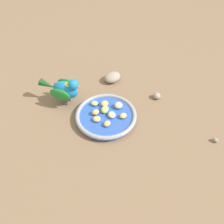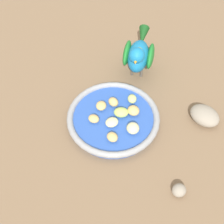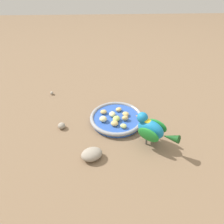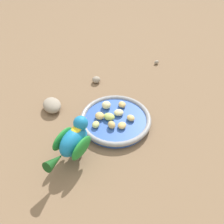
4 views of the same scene
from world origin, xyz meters
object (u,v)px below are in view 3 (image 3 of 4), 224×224
(apple_piece_2, at_px, (125,118))
(apple_piece_4, at_px, (114,123))
(feeding_bowl, at_px, (117,118))
(parrot, at_px, (152,129))
(rock_large, at_px, (92,154))
(apple_piece_5, at_px, (126,114))
(pebble_0, at_px, (62,126))
(apple_piece_0, at_px, (119,109))
(apple_piece_7, at_px, (116,119))
(apple_piece_1, at_px, (112,114))
(pebble_1, at_px, (52,93))
(apple_piece_6, at_px, (123,126))
(apple_piece_8, at_px, (103,119))
(apple_piece_3, at_px, (104,112))

(apple_piece_2, distance_m, apple_piece_4, 0.06)
(feeding_bowl, height_order, apple_piece_4, apple_piece_4)
(parrot, bearing_deg, rock_large, 55.86)
(apple_piece_5, bearing_deg, pebble_0, -80.13)
(apple_piece_0, distance_m, apple_piece_7, 0.07)
(apple_piece_1, relative_size, apple_piece_5, 1.10)
(apple_piece_4, relative_size, pebble_1, 1.52)
(apple_piece_1, xyz_separation_m, apple_piece_6, (0.08, 0.04, -0.00))
(pebble_0, bearing_deg, apple_piece_8, 94.82)
(apple_piece_2, distance_m, apple_piece_6, 0.05)
(apple_piece_3, bearing_deg, feeding_bowl, 60.34)
(apple_piece_4, bearing_deg, apple_piece_1, -175.97)
(apple_piece_1, bearing_deg, parrot, 42.56)
(apple_piece_5, xyz_separation_m, pebble_1, (-0.22, -0.36, -0.02))
(pebble_0, distance_m, pebble_1, 0.28)
(apple_piece_2, height_order, pebble_1, apple_piece_2)
(apple_piece_0, bearing_deg, apple_piece_8, -45.46)
(apple_piece_4, distance_m, rock_large, 0.18)
(apple_piece_2, height_order, pebble_0, apple_piece_2)
(apple_piece_2, bearing_deg, apple_piece_7, -86.82)
(apple_piece_0, bearing_deg, rock_large, -24.09)
(apple_piece_2, bearing_deg, pebble_0, -86.12)
(apple_piece_4, height_order, pebble_0, apple_piece_4)
(apple_piece_2, height_order, apple_piece_5, apple_piece_2)
(feeding_bowl, distance_m, apple_piece_8, 0.06)
(apple_piece_3, distance_m, apple_piece_6, 0.13)
(apple_piece_7, distance_m, apple_piece_8, 0.06)
(apple_piece_0, relative_size, pebble_0, 0.87)
(apple_piece_0, distance_m, apple_piece_6, 0.11)
(apple_piece_8, bearing_deg, parrot, 56.71)
(apple_piece_0, xyz_separation_m, pebble_1, (-0.18, -0.33, -0.02))
(apple_piece_5, xyz_separation_m, apple_piece_7, (0.03, -0.04, 0.00))
(apple_piece_0, xyz_separation_m, pebble_0, (0.08, -0.24, -0.02))
(parrot, bearing_deg, apple_piece_8, 6.02)
(apple_piece_3, height_order, apple_piece_8, apple_piece_8)
(apple_piece_2, height_order, apple_piece_7, apple_piece_2)
(apple_piece_3, distance_m, apple_piece_8, 0.05)
(apple_piece_1, xyz_separation_m, apple_piece_8, (0.03, -0.04, 0.00))
(apple_piece_5, distance_m, apple_piece_7, 0.05)
(apple_piece_0, xyz_separation_m, parrot, (0.19, 0.11, 0.04))
(apple_piece_8, distance_m, parrot, 0.22)
(apple_piece_1, bearing_deg, pebble_0, -77.41)
(apple_piece_0, height_order, apple_piece_7, apple_piece_7)
(apple_piece_3, height_order, apple_piece_6, same)
(feeding_bowl, relative_size, apple_piece_4, 7.51)
(apple_piece_0, relative_size, apple_piece_2, 0.99)
(apple_piece_4, bearing_deg, rock_large, -29.36)
(apple_piece_1, xyz_separation_m, parrot, (0.15, 0.14, 0.04))
(apple_piece_1, bearing_deg, apple_piece_8, -50.49)
(apple_piece_2, distance_m, apple_piece_3, 0.10)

